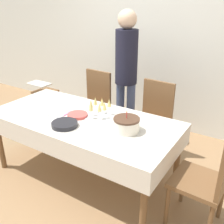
# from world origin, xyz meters

# --- Properties ---
(ground_plane) EXTENTS (12.00, 12.00, 0.00)m
(ground_plane) POSITION_xyz_m (0.00, 0.00, 0.00)
(ground_plane) COLOR #93704C
(wall_back) EXTENTS (8.00, 0.05, 2.70)m
(wall_back) POSITION_xyz_m (0.00, 1.71, 1.35)
(wall_back) COLOR silver
(wall_back) RESTS_ON ground_plane
(dining_table) EXTENTS (1.97, 0.93, 0.72)m
(dining_table) POSITION_xyz_m (0.00, 0.00, 0.62)
(dining_table) COLOR silver
(dining_table) RESTS_ON ground_plane
(dining_chair_far_left) EXTENTS (0.44, 0.44, 0.96)m
(dining_chair_far_left) POSITION_xyz_m (-0.43, 0.78, 0.52)
(dining_chair_far_left) COLOR brown
(dining_chair_far_left) RESTS_ON ground_plane
(dining_chair_far_right) EXTENTS (0.45, 0.45, 0.96)m
(dining_chair_far_right) POSITION_xyz_m (0.44, 0.78, 0.52)
(dining_chair_far_right) COLOR brown
(dining_chair_far_right) RESTS_ON ground_plane
(dining_chair_right_end) EXTENTS (0.44, 0.44, 0.96)m
(dining_chair_right_end) POSITION_xyz_m (1.31, -0.00, 0.52)
(dining_chair_right_end) COLOR brown
(dining_chair_right_end) RESTS_ON ground_plane
(birthday_cake) EXTENTS (0.24, 0.24, 0.20)m
(birthday_cake) POSITION_xyz_m (0.53, -0.01, 0.79)
(birthday_cake) COLOR silver
(birthday_cake) RESTS_ON dining_table
(champagne_tray) EXTENTS (0.32, 0.32, 0.18)m
(champagne_tray) POSITION_xyz_m (0.13, 0.12, 0.81)
(champagne_tray) COLOR silver
(champagne_tray) RESTS_ON dining_table
(plate_stack_main) EXTENTS (0.25, 0.25, 0.04)m
(plate_stack_main) POSITION_xyz_m (-0.02, -0.24, 0.74)
(plate_stack_main) COLOR black
(plate_stack_main) RESTS_ON dining_table
(plate_stack_dessert) EXTENTS (0.21, 0.21, 0.03)m
(plate_stack_dessert) POSITION_xyz_m (-0.06, -0.00, 0.74)
(plate_stack_dessert) COLOR #CC4C47
(plate_stack_dessert) RESTS_ON dining_table
(cake_knife) EXTENTS (0.30, 0.07, 0.00)m
(cake_knife) POSITION_xyz_m (0.51, -0.23, 0.72)
(cake_knife) COLOR silver
(cake_knife) RESTS_ON dining_table
(fork_pile) EXTENTS (0.17, 0.07, 0.02)m
(fork_pile) POSITION_xyz_m (-0.25, -0.13, 0.73)
(fork_pile) COLOR silver
(fork_pile) RESTS_ON dining_table
(napkin_pile) EXTENTS (0.15, 0.15, 0.01)m
(napkin_pile) POSITION_xyz_m (-0.26, -0.03, 0.73)
(napkin_pile) COLOR pink
(napkin_pile) RESTS_ON dining_table
(person_standing) EXTENTS (0.28, 0.28, 1.74)m
(person_standing) POSITION_xyz_m (-0.03, 0.94, 1.06)
(person_standing) COLOR #3F4C72
(person_standing) RESTS_ON ground_plane
(high_chair) EXTENTS (0.33, 0.35, 0.71)m
(high_chair) POSITION_xyz_m (-1.29, 0.69, 0.48)
(high_chair) COLOR brown
(high_chair) RESTS_ON ground_plane
(gift_bag) EXTENTS (0.23, 0.14, 0.33)m
(gift_bag) POSITION_xyz_m (-1.32, 0.17, 0.17)
(gift_bag) COLOR #4CA5D8
(gift_bag) RESTS_ON ground_plane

